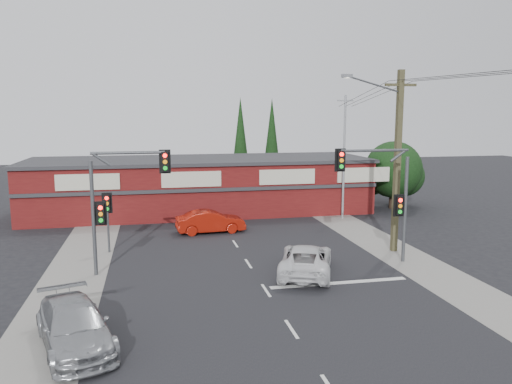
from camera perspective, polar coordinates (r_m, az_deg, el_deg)
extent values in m
plane|color=black|center=(23.87, 0.18, -9.78)|extent=(120.00, 120.00, 0.00)
cube|color=black|center=(28.57, -1.93, -6.63)|extent=(14.00, 70.00, 0.01)
cube|color=gray|center=(28.42, -19.20, -7.20)|extent=(3.00, 70.00, 0.02)
cube|color=gray|center=(31.12, 13.75, -5.57)|extent=(3.00, 70.00, 0.02)
cube|color=silver|center=(23.47, 9.49, -10.20)|extent=(6.50, 0.35, 0.01)
imported|color=silver|center=(24.38, 5.72, -7.67)|extent=(4.02, 5.62, 1.42)
imported|color=#9DA0A3|center=(18.04, -20.05, -14.20)|extent=(3.45, 5.40, 1.46)
imported|color=#981609|center=(32.62, -5.23, -3.38)|extent=(4.55, 1.90, 1.46)
cube|color=silver|center=(18.60, 4.08, -15.35)|extent=(0.12, 1.60, 0.01)
cube|color=silver|center=(22.24, 1.15, -11.17)|extent=(0.12, 1.60, 0.01)
cube|color=silver|center=(26.00, -0.88, -8.18)|extent=(0.12, 1.60, 0.01)
cube|color=silver|center=(29.84, -2.38, -5.93)|extent=(0.12, 1.60, 0.01)
cube|color=silver|center=(33.73, -3.53, -4.20)|extent=(0.12, 1.60, 0.01)
cube|color=silver|center=(37.66, -4.43, -2.83)|extent=(0.12, 1.60, 0.01)
cube|color=silver|center=(41.61, -5.16, -1.72)|extent=(0.12, 1.60, 0.01)
cube|color=silver|center=(45.58, -5.76, -0.80)|extent=(0.12, 1.60, 0.01)
cube|color=silver|center=(49.56, -6.27, -0.03)|extent=(0.12, 1.60, 0.01)
cube|color=#511010|center=(39.70, -6.38, 0.65)|extent=(26.00, 8.00, 4.00)
cube|color=#2D2D30|center=(39.45, -6.43, 3.67)|extent=(26.40, 8.40, 0.25)
cube|color=beige|center=(35.62, -18.67, 1.09)|extent=(4.20, 0.12, 1.10)
cube|color=beige|center=(35.47, -7.38, 1.45)|extent=(4.20, 0.12, 1.10)
cube|color=beige|center=(36.68, 3.59, 1.75)|extent=(4.20, 0.12, 1.10)
cube|color=beige|center=(38.70, 12.19, 1.94)|extent=(4.20, 0.12, 1.10)
cube|color=#2D2D30|center=(35.62, -5.74, 0.21)|extent=(26.00, 0.15, 0.25)
cylinder|color=#2D2116|center=(42.34, 15.30, -0.60)|extent=(0.50, 0.50, 1.80)
sphere|color=black|center=(42.04, 15.42, 2.49)|extent=(4.60, 4.60, 4.60)
sphere|color=black|center=(43.69, 16.54, 1.75)|extent=(3.40, 3.40, 3.40)
sphere|color=black|center=(42.82, 12.97, 1.49)|extent=(2.80, 2.80, 2.80)
cylinder|color=#2D2116|center=(47.32, -1.75, 0.81)|extent=(0.24, 0.24, 2.00)
cone|color=black|center=(46.90, -1.78, 6.26)|extent=(1.80, 1.80, 7.50)
cylinder|color=#2D2116|center=(49.97, 1.80, 1.24)|extent=(0.24, 0.24, 2.00)
cone|color=black|center=(49.57, 1.82, 6.40)|extent=(1.80, 1.80, 7.50)
cylinder|color=#47494C|center=(24.76, -18.09, -2.95)|extent=(0.18, 0.18, 5.50)
cylinder|color=#47494C|center=(24.21, -14.43, 4.36)|extent=(3.40, 0.14, 0.14)
cylinder|color=#47494C|center=(24.31, -17.21, 3.55)|extent=(0.82, 0.14, 0.63)
cube|color=black|center=(24.23, -10.36, 3.43)|extent=(0.32, 0.22, 0.95)
cube|color=black|center=(24.30, -10.37, 3.45)|extent=(0.55, 0.04, 1.15)
cylinder|color=#FF0C07|center=(24.07, -10.37, 4.11)|extent=(0.20, 0.06, 0.20)
cylinder|color=orange|center=(24.10, -10.35, 3.40)|extent=(0.20, 0.06, 0.20)
cylinder|color=#0CE526|center=(24.13, -10.33, 2.69)|extent=(0.20, 0.06, 0.20)
cube|color=black|center=(24.68, -17.31, -2.36)|extent=(0.32, 0.22, 0.95)
cube|color=black|center=(24.75, -17.29, -2.33)|extent=(0.55, 0.04, 1.15)
cylinder|color=#FF0C07|center=(24.50, -17.37, -1.73)|extent=(0.20, 0.06, 0.20)
cylinder|color=orange|center=(24.55, -17.33, -2.42)|extent=(0.20, 0.06, 0.20)
cylinder|color=#0CE526|center=(24.61, -17.30, -3.11)|extent=(0.20, 0.06, 0.20)
cylinder|color=#47494C|center=(26.84, 16.67, -1.99)|extent=(0.18, 0.18, 5.50)
cylinder|color=#47494C|center=(25.64, 13.43, 4.64)|extent=(3.60, 0.14, 0.14)
cylinder|color=#47494C|center=(26.22, 15.90, 3.97)|extent=(0.82, 0.14, 0.63)
cube|color=black|center=(24.96, 9.64, 3.61)|extent=(0.32, 0.22, 0.95)
cube|color=black|center=(25.02, 9.59, 3.62)|extent=(0.55, 0.04, 1.15)
cylinder|color=#FF0C07|center=(24.81, 9.77, 4.27)|extent=(0.20, 0.06, 0.20)
cylinder|color=orange|center=(24.84, 9.75, 3.58)|extent=(0.20, 0.06, 0.20)
cylinder|color=#0CE526|center=(24.87, 9.74, 2.89)|extent=(0.20, 0.06, 0.20)
cube|color=black|center=(26.63, 16.03, -1.50)|extent=(0.32, 0.22, 0.95)
cube|color=black|center=(26.69, 15.96, -1.48)|extent=(0.55, 0.04, 1.15)
cylinder|color=#FF0C07|center=(26.47, 16.19, -0.91)|extent=(0.20, 0.06, 0.20)
cylinder|color=orange|center=(26.52, 16.16, -1.55)|extent=(0.20, 0.06, 0.20)
cylinder|color=#0CE526|center=(26.57, 16.14, -2.19)|extent=(0.20, 0.06, 0.20)
cylinder|color=#47494C|center=(28.89, -16.55, -3.77)|extent=(0.12, 0.12, 3.00)
cube|color=black|center=(28.64, -16.66, -1.23)|extent=(0.32, 0.22, 0.95)
cube|color=black|center=(28.71, -16.65, -1.20)|extent=(0.55, 0.04, 1.15)
cylinder|color=#FF0C07|center=(28.46, -16.71, -0.68)|extent=(0.20, 0.06, 0.20)
cylinder|color=orange|center=(28.51, -16.68, -1.27)|extent=(0.20, 0.06, 0.20)
cylinder|color=#0CE526|center=(28.56, -16.65, -1.86)|extent=(0.20, 0.06, 0.20)
cube|color=#4B462A|center=(28.51, 15.84, 3.23)|extent=(0.30, 0.30, 10.00)
cube|color=#4B462A|center=(28.43, 16.21, 11.68)|extent=(1.80, 0.14, 0.14)
cylinder|color=#47494C|center=(27.59, 13.36, 11.89)|extent=(3.23, 0.39, 0.89)
cube|color=slate|center=(26.84, 10.36, 12.93)|extent=(0.55, 0.25, 0.18)
cylinder|color=silver|center=(26.83, 10.35, 12.71)|extent=(0.28, 0.28, 0.05)
cylinder|color=gray|center=(36.91, 10.02, 3.86)|extent=(0.16, 0.16, 9.00)
cube|color=gray|center=(36.79, 10.19, 10.24)|extent=(1.20, 0.10, 0.10)
cylinder|color=black|center=(32.32, 11.83, 10.75)|extent=(0.73, 9.01, 1.22)
cylinder|color=black|center=(32.56, 12.80, 10.70)|extent=(0.52, 9.00, 1.22)
cylinder|color=black|center=(32.81, 13.76, 10.66)|extent=(0.31, 9.00, 1.22)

